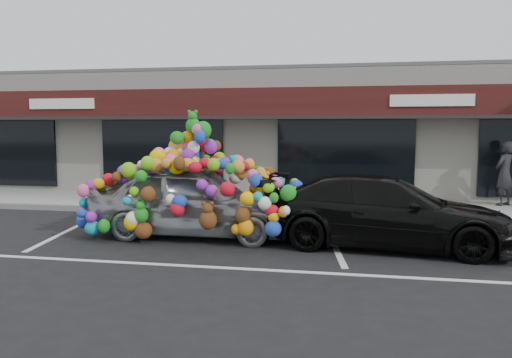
# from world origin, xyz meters

# --- Properties ---
(ground) EXTENTS (90.00, 90.00, 0.00)m
(ground) POSITION_xyz_m (0.00, 0.00, 0.00)
(ground) COLOR black
(ground) RESTS_ON ground
(shop_building) EXTENTS (24.00, 7.20, 4.31)m
(shop_building) POSITION_xyz_m (0.00, 8.44, 2.16)
(shop_building) COLOR white
(shop_building) RESTS_ON ground
(sidewalk) EXTENTS (26.00, 3.00, 0.15)m
(sidewalk) POSITION_xyz_m (0.00, 4.00, 0.07)
(sidewalk) COLOR #9B9A95
(sidewalk) RESTS_ON ground
(kerb) EXTENTS (26.00, 0.18, 0.16)m
(kerb) POSITION_xyz_m (0.00, 2.50, 0.07)
(kerb) COLOR slate
(kerb) RESTS_ON ground
(parking_stripe_left) EXTENTS (0.73, 4.37, 0.01)m
(parking_stripe_left) POSITION_xyz_m (-3.20, 0.20, 0.00)
(parking_stripe_left) COLOR silver
(parking_stripe_left) RESTS_ON ground
(parking_stripe_mid) EXTENTS (0.73, 4.37, 0.01)m
(parking_stripe_mid) POSITION_xyz_m (2.80, 0.20, 0.00)
(parking_stripe_mid) COLOR silver
(parking_stripe_mid) RESTS_ON ground
(lane_line) EXTENTS (14.00, 0.12, 0.01)m
(lane_line) POSITION_xyz_m (2.00, -2.30, 0.00)
(lane_line) COLOR silver
(lane_line) RESTS_ON ground
(toy_car) EXTENTS (3.24, 4.80, 2.79)m
(toy_car) POSITION_xyz_m (-0.16, 0.03, 0.95)
(toy_car) COLOR #949A9E
(toy_car) RESTS_ON ground
(black_sedan) EXTENTS (2.50, 5.07, 1.42)m
(black_sedan) POSITION_xyz_m (3.85, -0.23, 0.71)
(black_sedan) COLOR black
(black_sedan) RESTS_ON ground
(pedestrian_a) EXTENTS (0.78, 0.77, 1.82)m
(pedestrian_a) POSITION_xyz_m (7.45, 4.79, 1.06)
(pedestrian_a) COLOR black
(pedestrian_a) RESTS_ON sidewalk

